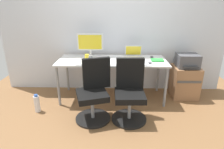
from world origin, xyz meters
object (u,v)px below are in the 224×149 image
(office_chair_left, at_px, (94,93))
(printer, at_px, (187,61))
(side_cabinet, at_px, (184,82))
(desktop_monitor, at_px, (90,43))
(office_chair_right, at_px, (130,93))
(open_laptop, at_px, (134,55))
(coffee_mug, at_px, (87,57))
(water_bottle_on_floor, at_px, (37,104))

(office_chair_left, xyz_separation_m, printer, (1.64, 0.78, 0.29))
(side_cabinet, xyz_separation_m, desktop_monitor, (-1.79, 0.13, 0.70))
(office_chair_right, height_order, side_cabinet, office_chair_right)
(open_laptop, bearing_deg, printer, -3.07)
(office_chair_right, xyz_separation_m, desktop_monitor, (-0.70, 0.91, 0.58))
(office_chair_left, relative_size, side_cabinet, 1.57)
(printer, distance_m, desktop_monitor, 1.82)
(office_chair_left, bearing_deg, office_chair_right, 0.30)
(side_cabinet, relative_size, printer, 1.49)
(office_chair_right, relative_size, side_cabinet, 1.57)
(office_chair_left, height_order, office_chair_right, same)
(office_chair_right, height_order, coffee_mug, office_chair_right)
(office_chair_left, xyz_separation_m, desktop_monitor, (-0.15, 0.91, 0.58))
(open_laptop, height_order, coffee_mug, open_laptop)
(printer, bearing_deg, water_bottle_on_floor, -166.25)
(office_chair_left, distance_m, printer, 1.84)
(desktop_monitor, bearing_deg, open_laptop, -5.61)
(desktop_monitor, distance_m, coffee_mug, 0.29)
(open_laptop, bearing_deg, office_chair_right, -97.71)
(desktop_monitor, bearing_deg, printer, -4.22)
(water_bottle_on_floor, height_order, open_laptop, open_laptop)
(office_chair_right, bearing_deg, coffee_mug, 136.24)
(side_cabinet, distance_m, water_bottle_on_floor, 2.69)
(office_chair_left, relative_size, desktop_monitor, 1.96)
(office_chair_right, bearing_deg, printer, 35.39)
(printer, xyz_separation_m, open_laptop, (-0.98, 0.05, 0.09))
(open_laptop, bearing_deg, side_cabinet, -3.01)
(side_cabinet, xyz_separation_m, coffee_mug, (-1.83, -0.07, 0.50))
(office_chair_left, height_order, printer, office_chair_left)
(printer, bearing_deg, office_chair_left, -154.53)
(office_chair_left, distance_m, desktop_monitor, 1.09)
(side_cabinet, relative_size, coffee_mug, 6.50)
(office_chair_right, height_order, water_bottle_on_floor, office_chair_right)
(side_cabinet, height_order, water_bottle_on_floor, side_cabinet)
(side_cabinet, height_order, desktop_monitor, desktop_monitor)
(office_chair_right, xyz_separation_m, side_cabinet, (1.10, 0.78, -0.12))
(open_laptop, distance_m, coffee_mug, 0.86)
(side_cabinet, relative_size, water_bottle_on_floor, 1.93)
(office_chair_right, distance_m, water_bottle_on_floor, 1.54)
(desktop_monitor, bearing_deg, office_chair_left, -80.46)
(office_chair_right, xyz_separation_m, open_laptop, (0.11, 0.83, 0.38))
(printer, bearing_deg, side_cabinet, 90.00)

